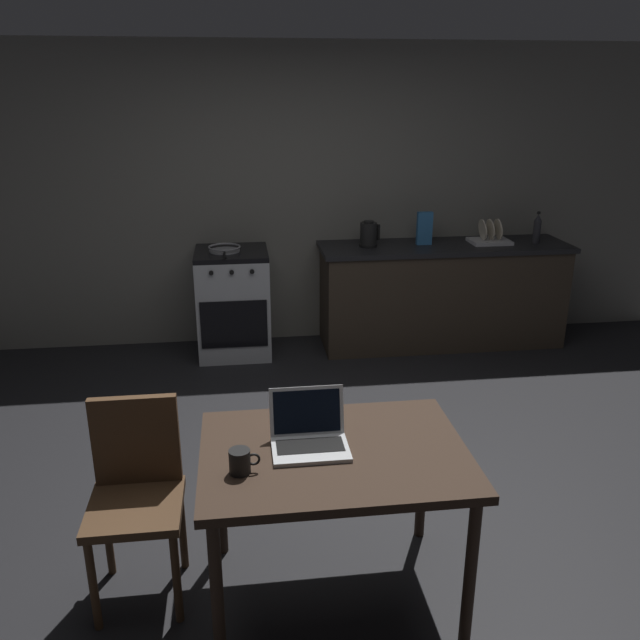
{
  "coord_description": "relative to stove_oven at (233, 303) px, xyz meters",
  "views": [
    {
      "loc": [
        -0.47,
        -3.12,
        2.16
      ],
      "look_at": [
        0.02,
        0.69,
        0.81
      ],
      "focal_mm": 36.66,
      "sensor_mm": 36.0,
      "label": 1
    }
  ],
  "objects": [
    {
      "name": "ground_plane",
      "position": [
        0.52,
        -2.22,
        -0.45
      ],
      "size": [
        12.0,
        12.0,
        0.0
      ],
      "primitive_type": "plane",
      "color": "black"
    },
    {
      "name": "back_wall",
      "position": [
        0.82,
        0.35,
        0.83
      ],
      "size": [
        6.4,
        0.1,
        2.55
      ],
      "primitive_type": "cube",
      "color": "slate",
      "rests_on": "ground_plane"
    },
    {
      "name": "kitchen_counter",
      "position": [
        1.83,
        0.0,
        0.0
      ],
      "size": [
        2.16,
        0.64,
        0.9
      ],
      "color": "#382D23",
      "rests_on": "ground_plane"
    },
    {
      "name": "stove_oven",
      "position": [
        0.0,
        0.0,
        0.0
      ],
      "size": [
        0.6,
        0.62,
        0.9
      ],
      "color": "#B7BABF",
      "rests_on": "ground_plane"
    },
    {
      "name": "dining_table",
      "position": [
        0.42,
        -2.97,
        0.21
      ],
      "size": [
        1.12,
        0.82,
        0.74
      ],
      "color": "#332319",
      "rests_on": "ground_plane"
    },
    {
      "name": "chair",
      "position": [
        -0.43,
        -2.81,
        0.08
      ],
      "size": [
        0.4,
        0.4,
        0.9
      ],
      "rotation": [
        0.0,
        0.0,
        0.34
      ],
      "color": "#4C331E",
      "rests_on": "ground_plane"
    },
    {
      "name": "laptop",
      "position": [
        0.32,
        -2.93,
        0.33
      ],
      "size": [
        0.32,
        0.28,
        0.22
      ],
      "rotation": [
        0.0,
        0.0,
        0.12
      ],
      "color": "silver",
      "rests_on": "dining_table"
    },
    {
      "name": "electric_kettle",
      "position": [
        1.16,
        0.0,
        0.56
      ],
      "size": [
        0.17,
        0.15,
        0.22
      ],
      "color": "black",
      "rests_on": "kitchen_counter"
    },
    {
      "name": "bottle",
      "position": [
        2.63,
        -0.05,
        0.58
      ],
      "size": [
        0.06,
        0.06,
        0.27
      ],
      "color": "#2D2D33",
      "rests_on": "kitchen_counter"
    },
    {
      "name": "frying_pan",
      "position": [
        -0.05,
        -0.03,
        0.48
      ],
      "size": [
        0.27,
        0.44,
        0.05
      ],
      "color": "gray",
      "rests_on": "stove_oven"
    },
    {
      "name": "coffee_mug",
      "position": [
        0.03,
        -3.09,
        0.34
      ],
      "size": [
        0.12,
        0.08,
        0.1
      ],
      "color": "black",
      "rests_on": "dining_table"
    },
    {
      "name": "cereal_box",
      "position": [
        1.65,
        0.02,
        0.59
      ],
      "size": [
        0.13,
        0.05,
        0.28
      ],
      "color": "#3372B2",
      "rests_on": "kitchen_counter"
    },
    {
      "name": "dish_rack",
      "position": [
        2.23,
        0.0,
        0.5
      ],
      "size": [
        0.34,
        0.26,
        0.21
      ],
      "color": "silver",
      "rests_on": "kitchen_counter"
    }
  ]
}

